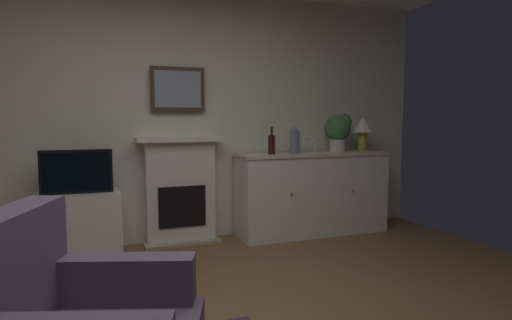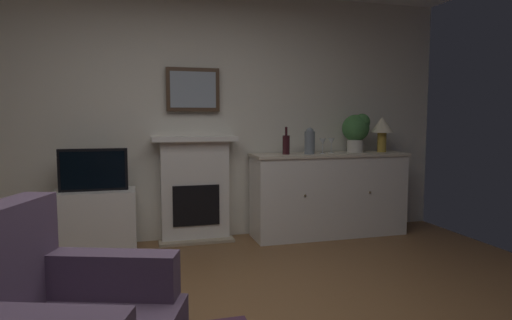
{
  "view_description": "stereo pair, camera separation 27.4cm",
  "coord_description": "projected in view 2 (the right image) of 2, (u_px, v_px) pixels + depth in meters",
  "views": [
    {
      "loc": [
        -0.67,
        -2.12,
        1.28
      ],
      "look_at": [
        0.37,
        0.6,
        1.0
      ],
      "focal_mm": 30.17,
      "sensor_mm": 36.0,
      "label": 1
    },
    {
      "loc": [
        -0.41,
        -2.21,
        1.28
      ],
      "look_at": [
        0.37,
        0.6,
        1.0
      ],
      "focal_mm": 30.17,
      "sensor_mm": 36.0,
      "label": 2
    }
  ],
  "objects": [
    {
      "name": "framed_picture",
      "position": [
        193.0,
        90.0,
        4.45
      ],
      "size": [
        0.55,
        0.04,
        0.45
      ],
      "color": "#473323"
    },
    {
      "name": "sideboard_cabinet",
      "position": [
        329.0,
        194.0,
        4.72
      ],
      "size": [
        1.72,
        0.49,
        0.91
      ],
      "color": "white",
      "rests_on": "ground_plane"
    },
    {
      "name": "table_lamp",
      "position": [
        382.0,
        127.0,
        4.82
      ],
      "size": [
        0.26,
        0.26,
        0.4
      ],
      "color": "#B79338",
      "rests_on": "sideboard_cabinet"
    },
    {
      "name": "tv_set",
      "position": [
        93.0,
        170.0,
        4.04
      ],
      "size": [
        0.62,
        0.07,
        0.4
      ],
      "color": "black",
      "rests_on": "tv_cabinet"
    },
    {
      "name": "wall_rear",
      "position": [
        177.0,
        116.0,
        4.51
      ],
      "size": [
        6.07,
        0.06,
        2.61
      ],
      "primitive_type": "cube",
      "color": "silver",
      "rests_on": "ground_plane"
    },
    {
      "name": "potted_plant_small",
      "position": [
        357.0,
        129.0,
        4.79
      ],
      "size": [
        0.3,
        0.3,
        0.43
      ],
      "color": "beige",
      "rests_on": "sideboard_cabinet"
    },
    {
      "name": "wine_bottle",
      "position": [
        286.0,
        144.0,
        4.52
      ],
      "size": [
        0.08,
        0.08,
        0.29
      ],
      "color": "#331419",
      "rests_on": "sideboard_cabinet"
    },
    {
      "name": "vase_decorative",
      "position": [
        310.0,
        141.0,
        4.55
      ],
      "size": [
        0.11,
        0.11,
        0.28
      ],
      "color": "slate",
      "rests_on": "sideboard_cabinet"
    },
    {
      "name": "wine_glass_center",
      "position": [
        331.0,
        142.0,
        4.68
      ],
      "size": [
        0.07,
        0.07,
        0.16
      ],
      "color": "silver",
      "rests_on": "sideboard_cabinet"
    },
    {
      "name": "fireplace_unit",
      "position": [
        195.0,
        189.0,
        4.5
      ],
      "size": [
        0.87,
        0.3,
        1.1
      ],
      "color": "white",
      "rests_on": "ground_plane"
    },
    {
      "name": "wine_glass_left",
      "position": [
        323.0,
        142.0,
        4.63
      ],
      "size": [
        0.07,
        0.07,
        0.16
      ],
      "color": "silver",
      "rests_on": "sideboard_cabinet"
    },
    {
      "name": "tv_cabinet",
      "position": [
        96.0,
        222.0,
        4.11
      ],
      "size": [
        0.75,
        0.42,
        0.6
      ],
      "color": "white",
      "rests_on": "ground_plane"
    }
  ]
}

